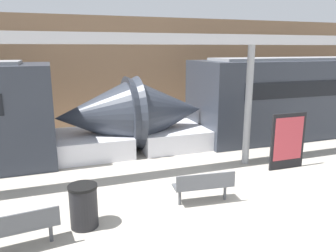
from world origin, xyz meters
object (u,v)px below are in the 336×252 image
Objects in this scene: bench_near at (204,184)px; poster_board at (288,141)px; bench_far at (11,228)px; train_left at (314,97)px; trash_bin at (84,206)px; support_column_near at (248,106)px.

bench_near is 0.85× the size of poster_board.
bench_near is 4.10m from bench_far.
bench_far is at bearing -165.89° from bench_near.
bench_far is at bearing -166.05° from poster_board.
train_left reaches higher than bench_far.
train_left is 9.65× the size of bench_far.
bench_near is 2.75m from trash_bin.
support_column_near reaches higher than bench_far.
bench_near is (-7.51, -4.75, -1.02)m from train_left.
bench_far is 0.99× the size of poster_board.
poster_board is 0.47× the size of support_column_near.
bench_near is 1.61× the size of trash_bin.
train_left is 9.53× the size of poster_board.
bench_near is at bearing -159.50° from poster_board.
bench_near is at bearing -147.72° from train_left.
train_left is 12.78m from bench_far.
bench_far is 1.87× the size of trash_bin.
bench_far is 0.46× the size of support_column_near.
poster_board reaches higher than bench_far.
train_left is at bearing 40.05° from poster_board.
train_left is 5.46m from poster_board.
support_column_near is (-0.90, 0.82, 0.97)m from poster_board.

